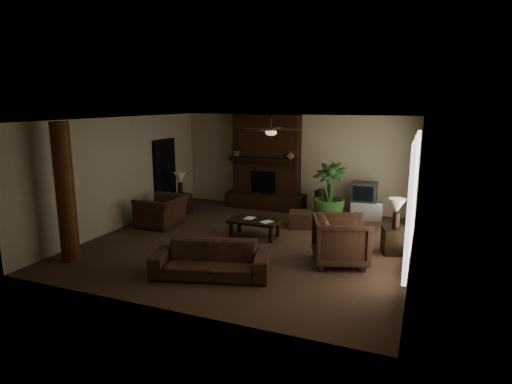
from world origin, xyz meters
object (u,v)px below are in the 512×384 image
at_px(log_column, 65,193).
at_px(lamp_left, 180,179).
at_px(tv_stand, 365,210).
at_px(floor_vase, 320,200).
at_px(side_table_right, 395,241).
at_px(armchair_right, 341,238).
at_px(sofa, 211,254).
at_px(lamp_right, 397,208).
at_px(floor_plant, 329,206).
at_px(side_table_left, 180,204).
at_px(ottoman, 301,219).
at_px(coffee_table, 254,222).
at_px(armchair_left, 162,206).

distance_m(log_column, lamp_left, 4.07).
relative_size(tv_stand, floor_vase, 1.10).
bearing_deg(side_table_right, armchair_right, -132.56).
bearing_deg(sofa, lamp_right, 23.03).
height_order(floor_plant, side_table_left, floor_plant).
bearing_deg(sofa, lamp_left, 112.19).
distance_m(ottoman, floor_plant, 0.90).
bearing_deg(floor_vase, side_table_right, -48.40).
distance_m(armchair_right, tv_stand, 3.58).
height_order(coffee_table, lamp_right, lamp_right).
relative_size(side_table_left, lamp_right, 0.85).
xyz_separation_m(log_column, armchair_left, (0.32, 2.80, -0.89)).
relative_size(log_column, armchair_right, 2.65).
bearing_deg(coffee_table, floor_vase, 69.43).
distance_m(log_column, ottoman, 5.60).
xyz_separation_m(log_column, lamp_right, (6.10, 2.85, -0.40)).
distance_m(ottoman, lamp_right, 2.78).
relative_size(armchair_left, floor_plant, 0.74).
distance_m(sofa, floor_plant, 4.49).
bearing_deg(lamp_left, armchair_right, -23.66).
distance_m(sofa, lamp_left, 4.74).
xyz_separation_m(armchair_left, side_table_right, (5.78, 0.08, -0.24)).
distance_m(sofa, ottoman, 3.73).
distance_m(armchair_left, lamp_left, 1.35).
height_order(armchair_right, lamp_left, lamp_left).
xyz_separation_m(armchair_left, lamp_left, (-0.20, 1.24, 0.49)).
bearing_deg(log_column, armchair_left, 83.54).
distance_m(lamp_left, side_table_right, 6.14).
bearing_deg(armchair_right, coffee_table, 47.70).
height_order(sofa, floor_plant, floor_plant).
bearing_deg(armchair_right, ottoman, 14.12).
bearing_deg(log_column, armchair_right, 19.70).
relative_size(coffee_table, side_table_left, 2.18).
height_order(floor_vase, side_table_left, floor_vase).
xyz_separation_m(lamp_left, side_table_right, (5.99, -1.16, -0.73)).
xyz_separation_m(tv_stand, side_table_right, (0.98, -2.53, 0.03)).
relative_size(floor_plant, side_table_right, 2.91).
bearing_deg(ottoman, coffee_table, -122.79).
distance_m(tv_stand, lamp_right, 2.84).
distance_m(log_column, armchair_left, 2.96).
distance_m(armchair_right, floor_plant, 2.95).
xyz_separation_m(sofa, tv_stand, (2.09, 5.06, -0.17)).
relative_size(sofa, lamp_right, 3.31).
height_order(log_column, floor_plant, log_column).
relative_size(coffee_table, tv_stand, 1.41).
bearing_deg(armchair_right, log_column, 90.37).
xyz_separation_m(side_table_left, side_table_right, (6.02, -1.19, 0.00)).
height_order(ottoman, lamp_right, lamp_right).
bearing_deg(ottoman, floor_vase, 82.48).
height_order(armchair_right, floor_vase, armchair_right).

